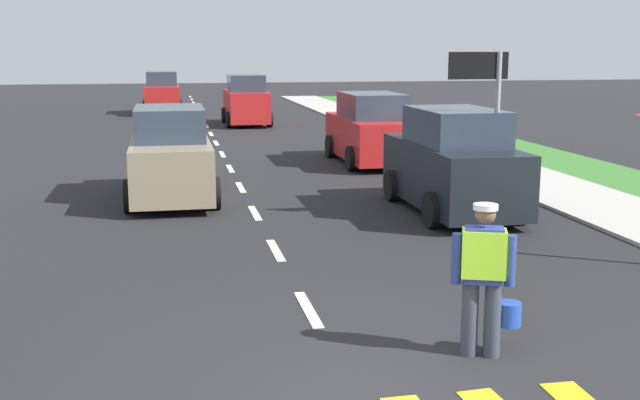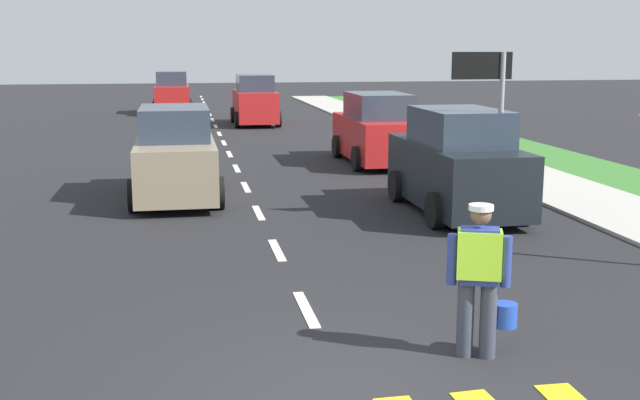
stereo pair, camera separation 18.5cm
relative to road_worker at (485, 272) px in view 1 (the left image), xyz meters
The scene contains 10 objects.
ground_plane 20.22m from the road_worker, 94.48° to the left, with size 96.00×96.00×0.00m, color black.
sidewalk_right 10.77m from the road_worker, 58.40° to the left, with size 2.40×72.00×0.14m, color #B2ADA3.
lane_center_line 24.41m from the road_worker, 93.71° to the left, with size 0.14×46.40×0.01m.
road_worker is the anchor object (origin of this frame).
lane_direction_sign 6.93m from the road_worker, 67.51° to the left, with size 1.16×0.11×3.20m.
car_parked_far 14.37m from the road_worker, 80.02° to the left, with size 1.99×4.39×2.01m.
car_outgoing_far 26.24m from the road_worker, 89.68° to the left, with size 1.93×3.94×2.15m.
car_parked_curbside 7.57m from the road_worker, 71.90° to the left, with size 1.93×4.25×2.10m.
car_oncoming_lead 10.25m from the road_worker, 108.14° to the left, with size 1.92×4.28×2.01m.
car_oncoming_third 32.96m from the road_worker, 95.94° to the left, with size 1.94×3.88×2.12m.
Camera 1 is at (-1.69, -6.62, 3.27)m, focal length 43.81 mm.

